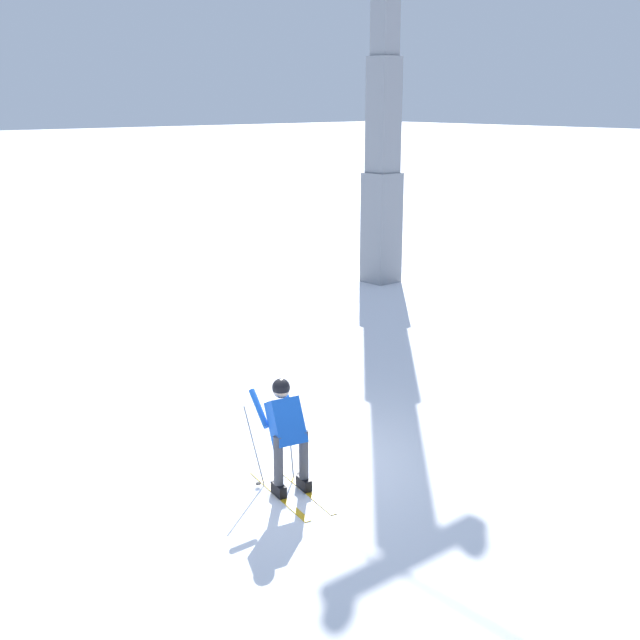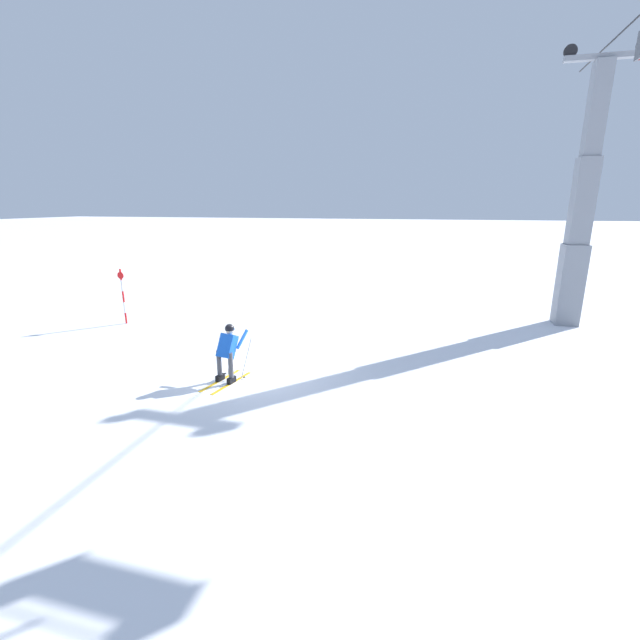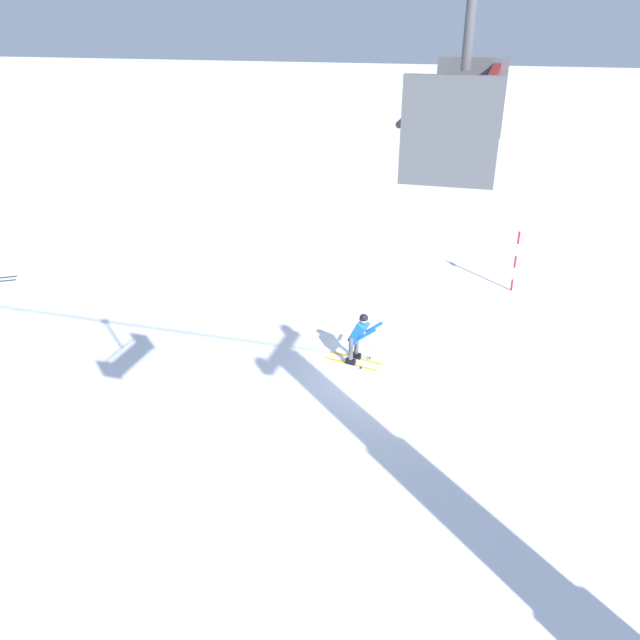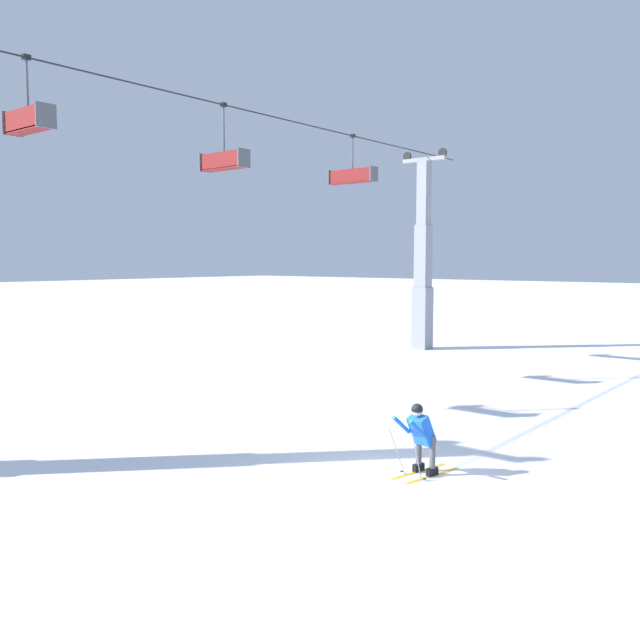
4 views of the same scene
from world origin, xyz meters
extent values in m
plane|color=white|center=(0.00, 0.00, 0.00)|extent=(260.00, 260.00, 0.00)
cube|color=yellow|center=(0.95, -0.58, 0.01)|extent=(1.64, 0.41, 0.01)
cube|color=black|center=(0.95, -0.58, 0.09)|extent=(0.30, 0.16, 0.16)
cylinder|color=#4C4C51|center=(0.95, -0.58, 0.52)|extent=(0.13, 0.13, 0.69)
cube|color=yellow|center=(1.02, -0.20, 0.01)|extent=(1.64, 0.41, 0.01)
cube|color=black|center=(1.02, -0.20, 0.09)|extent=(0.30, 0.16, 0.16)
cylinder|color=#4C4C51|center=(1.02, -0.20, 0.52)|extent=(0.13, 0.13, 0.69)
cube|color=blue|center=(0.85, -0.37, 0.98)|extent=(0.58, 0.51, 0.69)
sphere|color=beige|center=(0.71, -0.34, 1.40)|extent=(0.23, 0.23, 0.23)
sphere|color=black|center=(0.71, -0.34, 1.44)|extent=(0.25, 0.25, 0.25)
cylinder|color=blue|center=(0.44, -0.52, 1.10)|extent=(0.52, 0.18, 0.45)
cylinder|color=gray|center=(0.39, -0.56, 0.47)|extent=(0.48, 0.05, 1.20)
cylinder|color=black|center=(0.55, -0.64, 0.05)|extent=(0.07, 0.07, 0.01)
cylinder|color=blue|center=(0.53, -0.07, 1.10)|extent=(0.52, 0.18, 0.45)
cylinder|color=gray|center=(0.49, -0.01, 0.47)|extent=(0.44, 0.22, 1.20)
cylinder|color=black|center=(0.67, 0.00, 0.05)|extent=(0.07, 0.07, 0.01)
cube|color=gray|center=(-7.87, 10.05, 1.58)|extent=(0.87, 0.87, 3.16)
cube|color=gray|center=(-7.87, 10.05, 4.74)|extent=(0.73, 0.73, 3.16)
camera|label=1|loc=(9.14, -6.87, 5.22)|focal=46.90mm
camera|label=2|loc=(10.71, 4.85, 4.66)|focal=24.05mm
camera|label=3|loc=(-2.35, 14.75, 8.85)|focal=34.80mm
camera|label=4|loc=(-11.21, -7.46, 4.55)|focal=37.56mm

